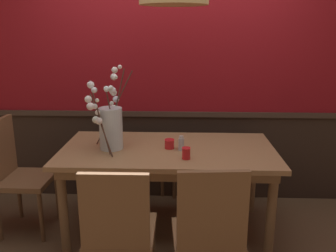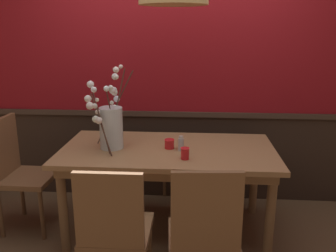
{
  "view_description": "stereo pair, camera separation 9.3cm",
  "coord_description": "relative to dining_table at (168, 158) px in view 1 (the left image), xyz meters",
  "views": [
    {
      "loc": [
        0.11,
        -2.74,
        1.68
      ],
      "look_at": [
        0.0,
        0.0,
        0.93
      ],
      "focal_mm": 38.27,
      "sensor_mm": 36.0,
      "label": 1
    },
    {
      "loc": [
        0.2,
        -2.74,
        1.68
      ],
      "look_at": [
        0.0,
        0.0,
        0.93
      ],
      "focal_mm": 38.27,
      "sensor_mm": 36.0,
      "label": 2
    }
  ],
  "objects": [
    {
      "name": "vase_with_blossoms",
      "position": [
        -0.46,
        -0.03,
        0.27
      ],
      "size": [
        0.32,
        0.57,
        0.65
      ],
      "color": "silver",
      "rests_on": "dining_table"
    },
    {
      "name": "ground_plane",
      "position": [
        0.0,
        0.0,
        -0.66
      ],
      "size": [
        24.0,
        24.0,
        0.0
      ],
      "primitive_type": "plane",
      "color": "brown"
    },
    {
      "name": "candle_holder_nearer_center",
      "position": [
        0.01,
        -0.01,
        0.12
      ],
      "size": [
        0.08,
        0.08,
        0.08
      ],
      "color": "red",
      "rests_on": "dining_table"
    },
    {
      "name": "chair_far_side_left",
      "position": [
        -0.25,
        0.89,
        -0.15
      ],
      "size": [
        0.41,
        0.4,
        0.91
      ],
      "color": "brown",
      "rests_on": "ground"
    },
    {
      "name": "dining_table",
      "position": [
        0.0,
        0.0,
        0.0
      ],
      "size": [
        1.72,
        0.91,
        0.75
      ],
      "color": "#997047",
      "rests_on": "ground"
    },
    {
      "name": "chair_far_side_right",
      "position": [
        0.22,
        0.86,
        -0.16
      ],
      "size": [
        0.47,
        0.45,
        0.88
      ],
      "color": "brown",
      "rests_on": "ground"
    },
    {
      "name": "condiment_bottle",
      "position": [
        0.11,
        -0.06,
        0.14
      ],
      "size": [
        0.05,
        0.05,
        0.12
      ],
      "color": "#ADADB2",
      "rests_on": "dining_table"
    },
    {
      "name": "back_wall",
      "position": [
        0.0,
        0.71,
        0.8
      ],
      "size": [
        4.15,
        0.14,
        2.96
      ],
      "color": "#2D2119",
      "rests_on": "ground"
    },
    {
      "name": "chair_near_side_left",
      "position": [
        -0.26,
        -0.86,
        -0.15
      ],
      "size": [
        0.41,
        0.43,
        0.93
      ],
      "color": "brown",
      "rests_on": "ground"
    },
    {
      "name": "candle_holder_nearer_edge",
      "position": [
        0.14,
        -0.25,
        0.13
      ],
      "size": [
        0.07,
        0.07,
        0.09
      ],
      "color": "red",
      "rests_on": "dining_table"
    },
    {
      "name": "chair_head_west_end",
      "position": [
        -1.26,
        -0.02,
        -0.12
      ],
      "size": [
        0.42,
        0.44,
        0.97
      ],
      "color": "brown",
      "rests_on": "ground"
    },
    {
      "name": "chair_near_side_right",
      "position": [
        0.28,
        -0.87,
        -0.13
      ],
      "size": [
        0.44,
        0.42,
        0.95
      ],
      "color": "brown",
      "rests_on": "ground"
    }
  ]
}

